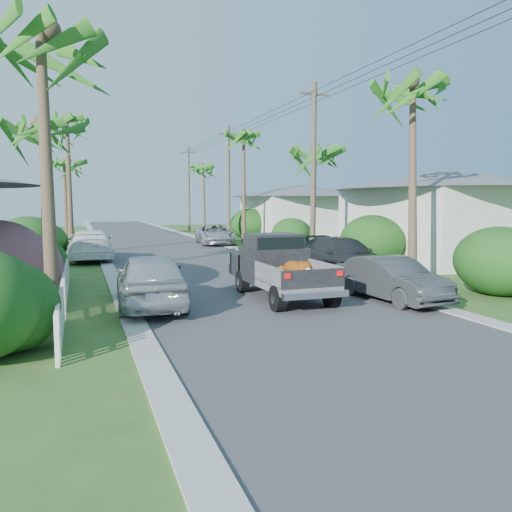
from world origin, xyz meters
name	(u,v)px	position (x,y,z in m)	size (l,w,h in m)	color
ground	(341,339)	(0.00, 0.00, 0.00)	(120.00, 120.00, 0.00)	#305620
road	(164,247)	(0.00, 25.00, 0.01)	(8.00, 100.00, 0.02)	#38383A
curb_left	(100,249)	(-4.30, 25.00, 0.03)	(0.60, 100.00, 0.06)	#A5A39E
curb_right	(223,245)	(4.30, 25.00, 0.03)	(0.60, 100.00, 0.06)	#A5A39E
pickup_truck	(277,266)	(0.54, 5.29, 1.01)	(1.98, 5.12, 2.06)	black
parked_car_rn	(392,280)	(3.63, 3.32, 0.69)	(1.45, 4.17, 1.37)	#34373A
parked_car_rm	(342,257)	(4.82, 8.62, 0.80)	(2.23, 5.50, 1.60)	#27282B
parked_car_rf	(286,246)	(5.00, 15.00, 0.75)	(1.78, 4.41, 1.50)	black
parked_car_rd	(215,235)	(3.94, 25.92, 0.74)	(2.46, 5.33, 1.48)	#ADAFB4
parked_car_ln	(151,280)	(-3.60, 4.92, 0.82)	(1.93, 4.79, 1.63)	#B5B8BD
parked_car_lf	(90,245)	(-5.00, 18.20, 0.81)	(2.28, 5.60, 1.62)	white
palm_l_a	(41,32)	(-6.20, 3.00, 6.93)	(4.40, 4.40, 8.20)	brown
palm_l_b	(41,125)	(-6.80, 12.00, 6.15)	(4.40, 4.40, 7.40)	brown
palm_l_c	(67,120)	(-6.00, 22.00, 7.91)	(4.40, 4.40, 9.20)	brown
palm_l_d	(64,161)	(-6.50, 34.00, 6.44)	(4.40, 4.40, 7.70)	brown
palm_r_a	(416,84)	(6.30, 6.00, 7.42)	(4.40, 4.40, 8.70)	brown
palm_r_b	(314,149)	(6.60, 15.00, 5.95)	(4.40, 4.40, 7.20)	brown
palm_r_c	(244,135)	(6.20, 26.00, 8.11)	(4.40, 4.40, 9.40)	brown
palm_r_d	(203,166)	(6.50, 40.00, 6.74)	(4.40, 4.40, 8.00)	brown
shrub_l_c	(26,260)	(-7.40, 10.00, 1.00)	(2.40, 2.64, 2.00)	#124216
shrub_l_d	(28,240)	(-8.00, 18.00, 1.20)	(3.20, 3.52, 2.40)	#124216
shrub_r_a	(500,261)	(7.60, 3.00, 1.15)	(2.80, 3.08, 2.30)	#124216
shrub_r_b	(372,241)	(7.80, 11.00, 1.25)	(3.00, 3.30, 2.50)	#124216
shrub_r_c	(292,234)	(7.50, 20.00, 1.05)	(2.60, 2.86, 2.10)	#124216
shrub_r_d	(249,224)	(8.00, 30.00, 1.30)	(3.20, 3.52, 2.60)	#124216
picket_fence	(64,292)	(-6.00, 5.50, 0.50)	(0.10, 11.00, 1.00)	white
house_right_near	(446,219)	(13.00, 12.00, 2.22)	(8.00, 9.00, 4.80)	silver
house_right_far	(304,214)	(13.00, 30.00, 2.12)	(9.00, 8.00, 4.60)	silver
utility_pole_b	(313,172)	(5.60, 13.00, 4.60)	(1.60, 0.26, 9.00)	brown
utility_pole_c	(229,183)	(5.60, 28.00, 4.60)	(1.60, 0.26, 9.00)	brown
utility_pole_d	(189,188)	(5.60, 43.00, 4.60)	(1.60, 0.26, 9.00)	brown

